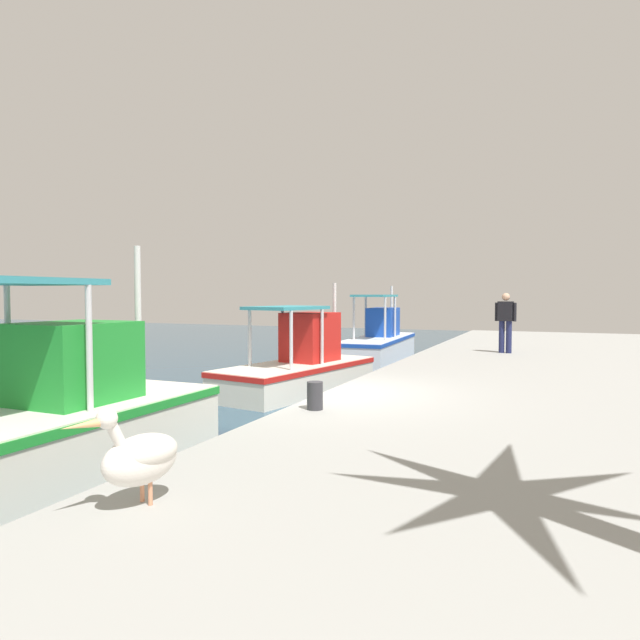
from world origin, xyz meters
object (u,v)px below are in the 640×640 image
object	(u,v)px
pelican	(141,455)
fisherman_standing	(505,320)
fishing_boat_second	(39,429)
mooring_bollard_second	(315,396)
fishing_boat_fourth	(379,343)
fishing_boat_third	(299,366)

from	to	relation	value
pelican	fisherman_standing	distance (m)	13.39
fishing_boat_second	pelican	world-z (taller)	fishing_boat_second
pelican	fisherman_standing	bearing A→B (deg)	-7.06
fisherman_standing	fishing_boat_second	bearing A→B (deg)	157.49
fisherman_standing	mooring_bollard_second	bearing A→B (deg)	168.81
fishing_boat_second	fishing_boat_fourth	bearing A→B (deg)	-0.17
fishing_boat_second	fishing_boat_fourth	distance (m)	14.83
fisherman_standing	mooring_bollard_second	distance (m)	9.55
pelican	fisherman_standing	xyz separation A→B (m)	(13.28, -1.64, 0.54)
fishing_boat_fourth	fisherman_standing	world-z (taller)	fishing_boat_fourth
fishing_boat_fourth	fisherman_standing	size ratio (longest dim) A/B	3.49
fishing_boat_second	fisherman_standing	bearing A→B (deg)	-22.51
fishing_boat_second	pelican	size ratio (longest dim) A/B	5.47
fishing_boat_third	pelican	size ratio (longest dim) A/B	5.27
fisherman_standing	fishing_boat_fourth	bearing A→B (deg)	55.33
fishing_boat_fourth	mooring_bollard_second	xyz separation A→B (m)	(-12.62, -2.89, 0.33)
fishing_boat_fourth	pelican	distance (m)	16.85
fishing_boat_third	pelican	xyz separation A→B (m)	(-9.41, -3.02, 0.56)
fishing_boat_second	pelican	xyz separation A→B (m)	(-1.72, -3.14, 0.47)
pelican	fishing_boat_fourth	bearing A→B (deg)	10.60
pelican	mooring_bollard_second	world-z (taller)	pelican
fishing_boat_third	fishing_boat_fourth	bearing A→B (deg)	0.64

